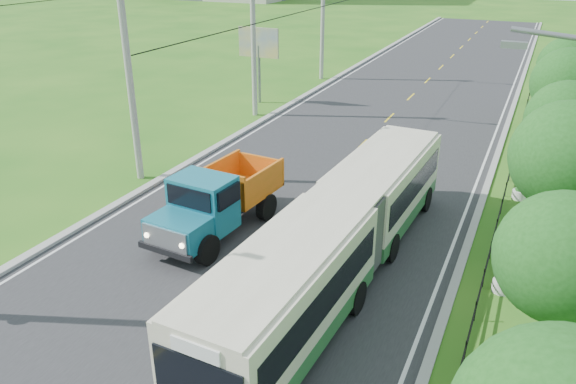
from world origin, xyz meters
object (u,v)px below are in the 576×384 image
Objects in this scene: pole_near at (130,73)px; dump_truck at (217,197)px; billboard_left at (259,47)px; bus at (341,231)px; tree_third at (568,162)px; planter_far at (530,140)px; tree_fourth at (566,124)px; planter_mid at (520,193)px; pole_far at (323,16)px; tree_back at (566,68)px; pole_mid at (254,36)px; tree_fifth at (567,87)px; tree_second at (564,262)px; planter_near at (502,284)px.

dump_truck is (6.31, -3.25, -3.61)m from pole_near.
bus is (13.02, -19.54, -2.04)m from billboard_left.
planter_far is (-1.26, 13.86, -3.70)m from tree_third.
tree_fourth is (18.12, 5.14, -1.51)m from pole_near.
pole_far is at bearing 131.59° from planter_mid.
planter_far is (0.00, 8.00, 0.00)m from planter_mid.
pole_far reaches higher than planter_far.
tree_back is (18.12, 17.14, -1.44)m from pole_near.
dump_truck is at bearing -67.52° from billboard_left.
planter_mid is at bearing -95.91° from tree_back.
bus is at bearing -67.56° from pole_far.
pole_far is at bearing 133.85° from tree_fourth.
pole_mid reaches higher than tree_fifth.
billboard_left is at bearing 112.42° from pole_mid.
tree_third is 8.96× the size of planter_far.
tree_second is at bearing -90.00° from tree_back.
tree_second is 0.88× the size of tree_third.
planter_near is 25.78m from billboard_left.
pole_far is 31.05m from bus.
pole_mid is 1.56× the size of dump_truck.
tree_third is 7.04m from planter_mid.
tree_back is at bearing 15.84° from pole_mid.
billboard_left is (-18.10, 2.00, 3.58)m from planter_far.
planter_far is at bearing -106.88° from tree_back.
billboard_left is at bearing -97.83° from pole_far.
pole_near reaches higher than planter_mid.
pole_far is at bearing 82.17° from billboard_left.
planter_mid is (16.86, 5.00, -4.81)m from pole_near.
pole_mid reaches higher than bus.
tree_fourth is 0.34× the size of bus.
tree_fifth is 18.76m from dump_truck.
tree_fourth is at bearing 90.00° from tree_second.
pole_mid is 22.25m from tree_third.
pole_mid is at bearing -90.00° from pole_far.
planter_mid is (16.86, -7.00, -4.81)m from pole_mid.
bus is (11.79, -16.54, -3.26)m from pole_mid.
billboard_left is (-1.24, -9.00, -1.23)m from pole_far.
tree_back reaches higher than billboard_left.
tree_fifth reaches higher than tree_second.
planter_mid is 10.92m from bus.
tree_fifth is (18.12, -0.86, -1.24)m from pole_mid.
planter_far is at bearing 3.39° from pole_mid.
pole_near reaches higher than planter_near.
pole_near reaches higher than bus.
tree_third reaches higher than billboard_left.
tree_fourth is at bearing 59.67° from bus.
planter_mid is (-1.26, -12.14, -3.37)m from tree_back.
tree_second is 5.19m from planter_near.
planter_mid is at bearing 42.70° from dump_truck.
tree_back is at bearing 64.61° from dump_truck.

